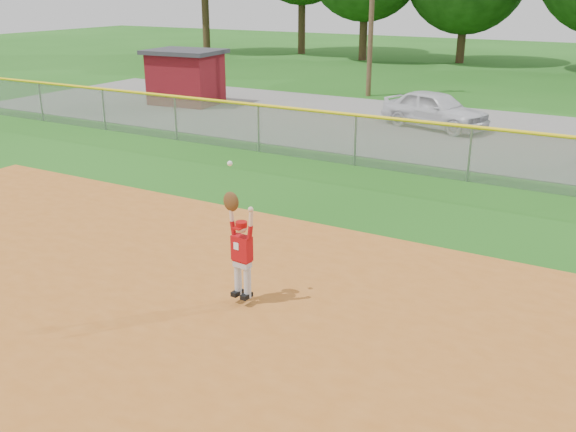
# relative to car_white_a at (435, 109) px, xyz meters

# --- Properties ---
(ground) EXTENTS (120.00, 120.00, 0.00)m
(ground) POSITION_rel_car_white_a_xyz_m (2.91, -16.23, -0.72)
(ground) COLOR #1B5413
(ground) RESTS_ON ground
(parking_strip) EXTENTS (44.00, 10.00, 0.03)m
(parking_strip) POSITION_rel_car_white_a_xyz_m (2.91, -0.23, -0.70)
(parking_strip) COLOR slate
(parking_strip) RESTS_ON ground
(car_white_a) EXTENTS (4.32, 2.70, 1.37)m
(car_white_a) POSITION_rel_car_white_a_xyz_m (0.00, 0.00, 0.00)
(car_white_a) COLOR silver
(car_white_a) RESTS_ON parking_strip
(utility_shed) EXTENTS (3.38, 2.73, 2.39)m
(utility_shed) POSITION_rel_car_white_a_xyz_m (-11.22, -0.42, 0.50)
(utility_shed) COLOR #5D0D13
(utility_shed) RESTS_ON ground
(outfield_fence) EXTENTS (40.06, 0.10, 1.55)m
(outfield_fence) POSITION_rel_car_white_a_xyz_m (2.91, -6.23, 0.17)
(outfield_fence) COLOR gray
(outfield_fence) RESTS_ON ground
(ballplayer) EXTENTS (0.59, 0.26, 2.27)m
(ballplayer) POSITION_rel_car_white_a_xyz_m (1.55, -15.20, 0.33)
(ballplayer) COLOR silver
(ballplayer) RESTS_ON ground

